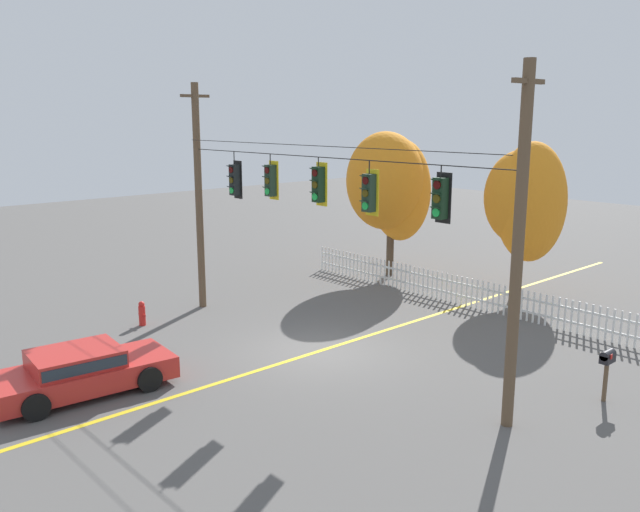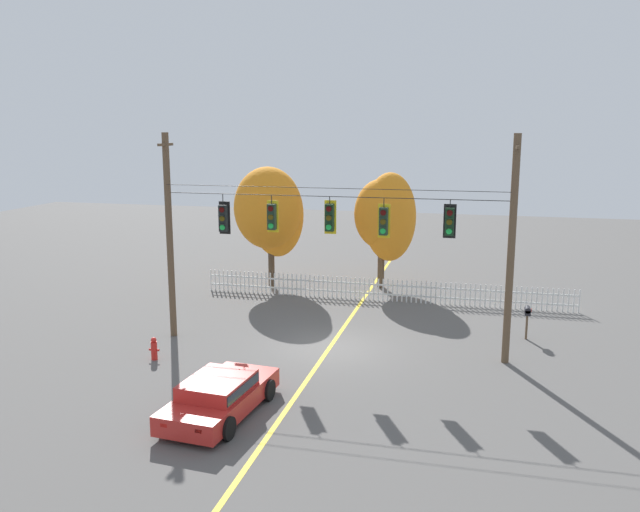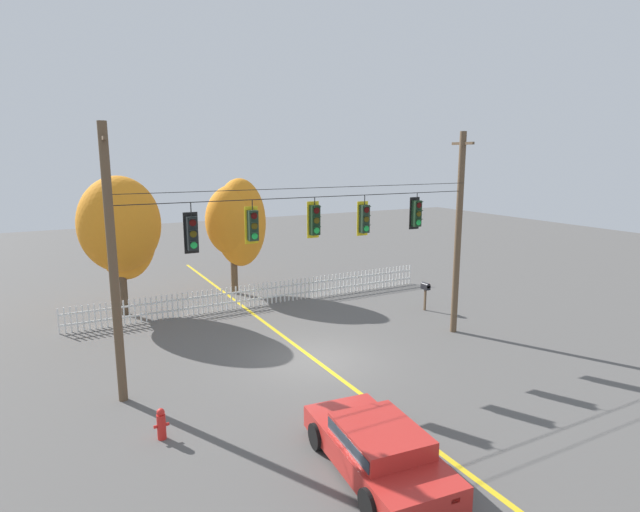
# 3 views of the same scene
# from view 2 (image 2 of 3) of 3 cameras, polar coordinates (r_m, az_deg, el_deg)

# --- Properties ---
(ground) EXTENTS (80.00, 80.00, 0.00)m
(ground) POSITION_cam_2_polar(r_m,az_deg,el_deg) (24.62, 0.82, -8.01)
(ground) COLOR #565451
(lane_centerline_stripe) EXTENTS (0.16, 36.00, 0.01)m
(lane_centerline_stripe) POSITION_cam_2_polar(r_m,az_deg,el_deg) (24.62, 0.82, -8.00)
(lane_centerline_stripe) COLOR gold
(lane_centerline_stripe) RESTS_ON ground
(signal_support_span) EXTENTS (12.86, 1.10, 7.89)m
(signal_support_span) POSITION_cam_2_polar(r_m,az_deg,el_deg) (23.60, 0.85, 1.29)
(signal_support_span) COLOR brown
(signal_support_span) RESTS_ON ground
(traffic_signal_northbound_primary) EXTENTS (0.43, 0.38, 1.53)m
(traffic_signal_northbound_primary) POSITION_cam_2_polar(r_m,az_deg,el_deg) (24.72, -8.40, 3.29)
(traffic_signal_northbound_primary) COLOR black
(traffic_signal_northbound_secondary) EXTENTS (0.43, 0.38, 1.39)m
(traffic_signal_northbound_secondary) POSITION_cam_2_polar(r_m,az_deg,el_deg) (24.06, -4.21, 3.43)
(traffic_signal_northbound_secondary) COLOR black
(traffic_signal_eastbound_side) EXTENTS (0.43, 0.38, 1.37)m
(traffic_signal_eastbound_side) POSITION_cam_2_polar(r_m,az_deg,el_deg) (23.48, 0.84, 3.38)
(traffic_signal_eastbound_side) COLOR black
(traffic_signal_southbound_primary) EXTENTS (0.43, 0.38, 1.43)m
(traffic_signal_southbound_primary) POSITION_cam_2_polar(r_m,az_deg,el_deg) (23.14, 5.56, 3.03)
(traffic_signal_southbound_primary) COLOR black
(traffic_signal_westbound_side) EXTENTS (0.43, 0.38, 1.35)m
(traffic_signal_westbound_side) POSITION_cam_2_polar(r_m,az_deg,el_deg) (22.92, 11.21, 2.96)
(traffic_signal_westbound_side) COLOR black
(white_picket_fence) EXTENTS (17.48, 0.06, 1.06)m
(white_picket_fence) POSITION_cam_2_polar(r_m,az_deg,el_deg) (31.08, 5.51, -2.95)
(white_picket_fence) COLOR white
(white_picket_fence) RESTS_ON ground
(autumn_maple_near_fence) EXTENTS (3.43, 3.41, 6.17)m
(autumn_maple_near_fence) POSITION_cam_2_polar(r_m,az_deg,el_deg) (33.11, -4.24, 3.95)
(autumn_maple_near_fence) COLOR #473828
(autumn_maple_near_fence) RESTS_ON ground
(autumn_maple_mid) EXTENTS (3.10, 2.46, 5.88)m
(autumn_maple_mid) POSITION_cam_2_polar(r_m,az_deg,el_deg) (33.05, 5.76, 3.49)
(autumn_maple_mid) COLOR brown
(autumn_maple_mid) RESTS_ON ground
(parked_car) EXTENTS (2.31, 4.49, 1.15)m
(parked_car) POSITION_cam_2_polar(r_m,az_deg,el_deg) (19.24, -8.73, -11.85)
(parked_car) COLOR red
(parked_car) RESTS_ON ground
(fire_hydrant) EXTENTS (0.38, 0.22, 0.82)m
(fire_hydrant) POSITION_cam_2_polar(r_m,az_deg,el_deg) (24.05, -14.24, -7.82)
(fire_hydrant) COLOR red
(fire_hydrant) RESTS_ON ground
(roadside_mailbox) EXTENTS (0.25, 0.44, 1.30)m
(roadside_mailbox) POSITION_cam_2_polar(r_m,az_deg,el_deg) (26.53, 17.61, -4.74)
(roadside_mailbox) COLOR brown
(roadside_mailbox) RESTS_ON ground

